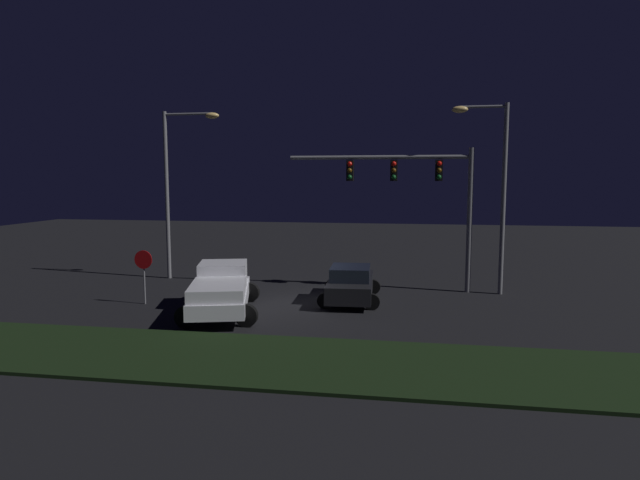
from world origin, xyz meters
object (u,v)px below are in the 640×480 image
at_px(traffic_signal_gantry, 415,184).
at_px(street_lamp_left, 177,174).
at_px(car_sedan, 351,284).
at_px(pickup_truck, 221,287).
at_px(street_lamp_right, 493,176).
at_px(stop_sign, 144,267).

bearing_deg(traffic_signal_gantry, street_lamp_left, 175.04).
bearing_deg(street_lamp_left, car_sedan, -21.93).
height_order(pickup_truck, street_lamp_left, street_lamp_left).
distance_m(street_lamp_right, stop_sign, 15.40).
bearing_deg(stop_sign, traffic_signal_gantry, 23.05).
relative_size(pickup_truck, street_lamp_right, 0.68).
relative_size(street_lamp_right, stop_sign, 3.76).
bearing_deg(traffic_signal_gantry, street_lamp_right, -3.35).
bearing_deg(street_lamp_left, street_lamp_right, -4.61).
distance_m(car_sedan, traffic_signal_gantry, 5.60).
bearing_deg(street_lamp_right, traffic_signal_gantry, 176.65).
bearing_deg(car_sedan, street_lamp_left, 65.23).
height_order(car_sedan, traffic_signal_gantry, traffic_signal_gantry).
bearing_deg(stop_sign, car_sedan, 13.17).
xyz_separation_m(pickup_truck, stop_sign, (-3.61, 0.85, 0.56)).
relative_size(traffic_signal_gantry, street_lamp_left, 0.98).
bearing_deg(stop_sign, street_lamp_left, 99.67).
bearing_deg(stop_sign, street_lamp_right, 17.28).
relative_size(traffic_signal_gantry, street_lamp_right, 0.99).
bearing_deg(pickup_truck, street_lamp_right, -78.65).
xyz_separation_m(traffic_signal_gantry, street_lamp_right, (3.38, -0.20, 0.34)).
bearing_deg(street_lamp_right, stop_sign, -162.72).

